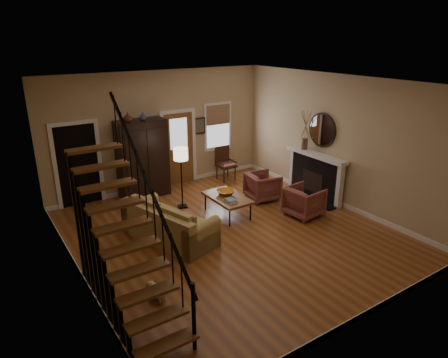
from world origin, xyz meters
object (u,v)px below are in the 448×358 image
coffee_table (227,206)px  armchair_right (263,186)px  armoire (143,159)px  floor_lamp (182,178)px  side_chair (226,164)px  sofa (169,222)px  armchair_left (304,201)px

coffee_table → armchair_right: 1.39m
armoire → armchair_right: size_ratio=2.62×
armchair_right → armoire: bearing=60.8°
floor_lamp → side_chair: (2.07, 1.09, -0.28)m
coffee_table → floor_lamp: (-0.70, 1.02, 0.54)m
coffee_table → floor_lamp: floor_lamp is taller
floor_lamp → armchair_right: bearing=-19.0°
armoire → floor_lamp: 1.40m
sofa → armchair_left: bearing=-28.9°
armchair_left → floor_lamp: (-2.25, 2.06, 0.42)m
armoire → armchair_left: armoire is taller
armchair_left → floor_lamp: floor_lamp is taller
coffee_table → armchair_right: (1.35, 0.31, 0.12)m
armchair_right → coffee_table: bearing=112.0°
sofa → floor_lamp: floor_lamp is taller
armoire → coffee_table: (1.19, -2.31, -0.81)m
armchair_left → armchair_right: size_ratio=1.00×
armoire → floor_lamp: bearing=-69.4°
armoire → sofa: bearing=-101.5°
sofa → side_chair: bearing=21.7°
side_chair → armchair_left: bearing=-86.7°
coffee_table → floor_lamp: bearing=124.7°
armchair_left → floor_lamp: 3.08m
sofa → coffee_table: (1.72, 0.34, -0.15)m
floor_lamp → armchair_left: bearing=-42.5°
sofa → armchair_left: (3.27, -0.70, -0.03)m
armoire → armchair_left: 4.38m
coffee_table → side_chair: side_chair is taller
coffee_table → floor_lamp: size_ratio=0.81×
sofa → side_chair: size_ratio=2.09×
sofa → floor_lamp: (1.02, 1.35, 0.39)m
sofa → floor_lamp: 1.74m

